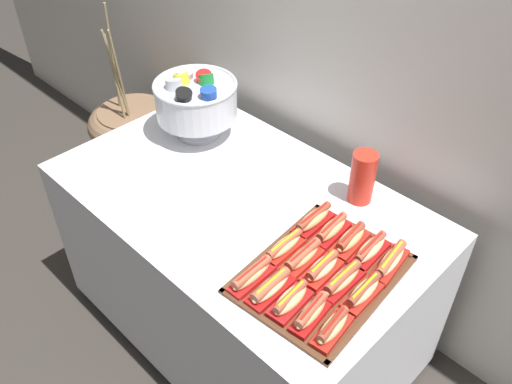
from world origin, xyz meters
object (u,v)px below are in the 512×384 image
at_px(hot_dog_7, 322,268).
at_px(hot_dog_10, 313,220).
at_px(hot_dog_13, 370,250).
at_px(hot_dog_14, 391,261).
at_px(hot_dog_6, 303,257).
at_px(floor_vase, 141,161).
at_px(hot_dog_9, 363,292).
at_px(hot_dog_0, 252,275).
at_px(hot_dog_3, 311,313).
at_px(hot_dog_4, 333,327).
at_px(hot_dog_1, 271,288).
at_px(hot_dog_11, 332,230).
at_px(serving_tray, 321,275).
at_px(hot_dog_12, 350,239).
at_px(buffet_table, 242,266).
at_px(punch_bowl, 196,99).
at_px(hot_dog_5, 284,246).
at_px(hot_dog_2, 290,300).
at_px(cup_stack, 362,177).
at_px(hot_dog_8, 342,280).

xyz_separation_m(hot_dog_7, hot_dog_10, (-0.16, 0.15, 0.00)).
height_order(hot_dog_7, hot_dog_13, same).
bearing_deg(hot_dog_14, hot_dog_6, -139.11).
xyz_separation_m(floor_vase, hot_dog_9, (1.64, -0.29, 0.52)).
xyz_separation_m(hot_dog_0, hot_dog_10, (-0.03, 0.33, 0.00)).
height_order(hot_dog_3, hot_dog_13, hot_dog_3).
xyz_separation_m(hot_dog_0, hot_dog_4, (0.30, 0.02, -0.00)).
distance_m(hot_dog_1, hot_dog_11, 0.33).
relative_size(serving_tray, hot_dog_12, 3.31).
height_order(hot_dog_1, hot_dog_13, hot_dog_13).
relative_size(buffet_table, hot_dog_9, 8.99).
distance_m(buffet_table, hot_dog_13, 0.67).
relative_size(hot_dog_4, punch_bowl, 0.46).
xyz_separation_m(hot_dog_7, hot_dog_12, (-0.01, 0.16, 0.00)).
bearing_deg(hot_dog_6, hot_dog_4, -31.61).
bearing_deg(hot_dog_5, buffet_table, 162.29).
height_order(floor_vase, hot_dog_11, floor_vase).
bearing_deg(hot_dog_3, hot_dog_2, -175.36).
bearing_deg(hot_dog_14, hot_dog_3, -98.16).
height_order(buffet_table, hot_dog_6, hot_dog_6).
bearing_deg(hot_dog_4, serving_tray, 136.91).
relative_size(hot_dog_1, hot_dog_7, 1.12).
xyz_separation_m(hot_dog_2, cup_stack, (-0.15, 0.56, 0.07)).
relative_size(serving_tray, hot_dog_5, 3.31).
distance_m(hot_dog_0, hot_dog_11, 0.34).
bearing_deg(cup_stack, hot_dog_8, -60.93).
distance_m(hot_dog_11, hot_dog_13, 0.15).
xyz_separation_m(floor_vase, serving_tray, (1.49, -0.30, 0.49)).
relative_size(hot_dog_8, hot_dog_9, 1.11).
relative_size(floor_vase, cup_stack, 5.88).
distance_m(hot_dog_9, punch_bowl, 1.08).
height_order(hot_dog_3, punch_bowl, punch_bowl).
distance_m(serving_tray, hot_dog_6, 0.08).
bearing_deg(hot_dog_7, hot_dog_14, 52.37).
distance_m(floor_vase, hot_dog_6, 1.54).
bearing_deg(hot_dog_7, hot_dog_0, -127.63).
distance_m(hot_dog_5, punch_bowl, 0.80).
relative_size(serving_tray, hot_dog_13, 3.21).
xyz_separation_m(hot_dog_11, cup_stack, (-0.05, 0.23, 0.07)).
xyz_separation_m(hot_dog_8, hot_dog_11, (-0.16, 0.15, 0.00)).
relative_size(serving_tray, hot_dog_9, 3.44).
bearing_deg(hot_dog_3, hot_dog_0, -175.36).
distance_m(hot_dog_8, hot_dog_12, 0.18).
xyz_separation_m(hot_dog_1, hot_dog_6, (-0.01, 0.16, 0.00)).
bearing_deg(hot_dog_4, hot_dog_7, 136.91).
xyz_separation_m(hot_dog_11, hot_dog_12, (0.07, 0.01, 0.00)).
bearing_deg(hot_dog_1, floor_vase, 161.85).
distance_m(hot_dog_0, hot_dog_10, 0.33).
bearing_deg(floor_vase, hot_dog_7, -11.30).
distance_m(hot_dog_3, hot_dog_4, 0.08).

